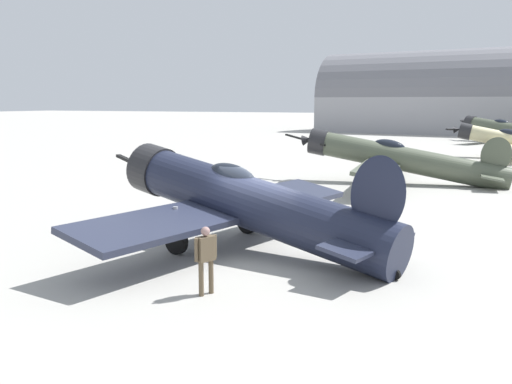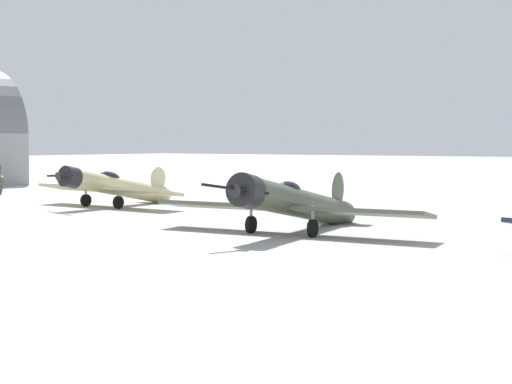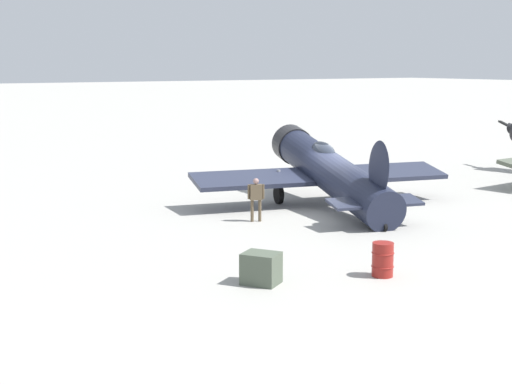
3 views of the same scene
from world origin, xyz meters
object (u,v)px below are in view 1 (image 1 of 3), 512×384
airplane_mid_apron (398,159)px  ground_crew_mechanic (206,254)px  airplane_foreground (243,201)px  airplane_outer_stand (504,130)px

airplane_mid_apron → ground_crew_mechanic: airplane_mid_apron is taller
airplane_foreground → airplane_outer_stand: airplane_foreground is taller
ground_crew_mechanic → airplane_mid_apron: bearing=-69.1°
ground_crew_mechanic → airplane_foreground: bearing=-53.0°
airplane_outer_stand → ground_crew_mechanic: 56.71m
airplane_outer_stand → airplane_mid_apron: bearing=108.5°
airplane_foreground → ground_crew_mechanic: 4.20m
airplane_mid_apron → ground_crew_mechanic: size_ratio=8.33×
airplane_mid_apron → airplane_outer_stand: size_ratio=1.04×
airplane_mid_apron → airplane_outer_stand: (36.45, -5.20, 0.04)m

